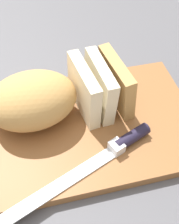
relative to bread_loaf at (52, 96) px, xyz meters
The scene contains 7 objects.
ground_plane 0.09m from the bread_loaf, 34.55° to the right, with size 3.00×3.00×0.00m, color #4C4C51.
cutting_board 0.09m from the bread_loaf, 34.55° to the right, with size 0.39×0.26×0.02m, color brown.
bread_loaf is the anchor object (origin of this frame).
bread_knife 0.14m from the bread_loaf, 57.40° to the right, with size 0.28×0.12×0.02m.
crumb_near_knife 0.11m from the bread_loaf, ahead, with size 0.01×0.01×0.01m, color #A8753D.
crumb_near_loaf 0.09m from the bread_loaf, 15.35° to the right, with size 0.01×0.01×0.01m, color #A8753D.
crumb_stray_left 0.10m from the bread_loaf, 21.71° to the right, with size 0.00×0.00×0.00m, color #A8753D.
Camera 1 is at (-0.08, -0.30, 0.42)m, focal length 45.43 mm.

